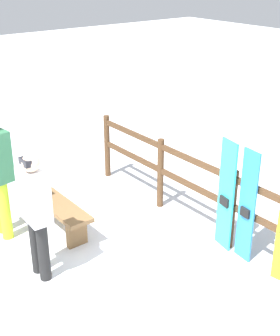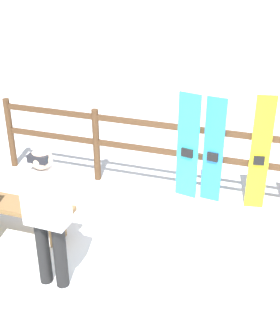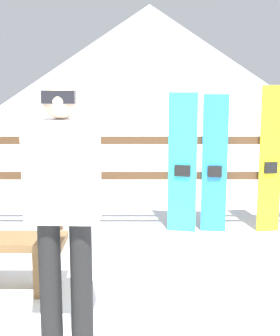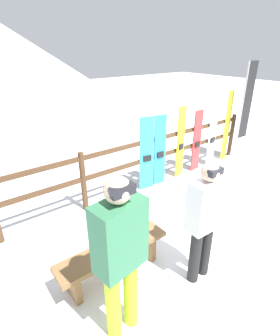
{
  "view_description": "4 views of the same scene",
  "coord_description": "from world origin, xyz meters",
  "px_view_note": "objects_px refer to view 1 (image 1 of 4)",
  "views": [
    {
      "loc": [
        3.46,
        -2.51,
        3.55
      ],
      "look_at": [
        -0.77,
        0.79,
        1.14
      ],
      "focal_mm": 50.0,
      "sensor_mm": 36.0,
      "label": 1
    },
    {
      "loc": [
        1.09,
        -3.96,
        3.45
      ],
      "look_at": [
        -0.46,
        0.78,
        0.81
      ],
      "focal_mm": 50.0,
      "sensor_mm": 36.0,
      "label": 2
    },
    {
      "loc": [
        -0.53,
        -3.31,
        1.59
      ],
      "look_at": [
        -0.53,
        0.85,
        0.85
      ],
      "focal_mm": 50.0,
      "sensor_mm": 36.0,
      "label": 3
    },
    {
      "loc": [
        -3.11,
        -2.08,
        2.72
      ],
      "look_at": [
        -0.73,
        1.01,
        0.89
      ],
      "focal_mm": 28.0,
      "sensor_mm": 36.0,
      "label": 4
    }
  ],
  "objects_px": {
    "bench": "(56,208)",
    "snowboard_blue": "(247,207)",
    "snowboard_cyan": "(226,196)",
    "person_white": "(35,208)"
  },
  "relations": [
    {
      "from": "bench",
      "to": "snowboard_blue",
      "type": "xyz_separation_m",
      "value": [
        2.12,
        1.53,
        0.42
      ]
    },
    {
      "from": "bench",
      "to": "snowboard_blue",
      "type": "relative_size",
      "value": 0.98
    },
    {
      "from": "snowboard_blue",
      "to": "snowboard_cyan",
      "type": "bearing_deg",
      "value": 180.0
    },
    {
      "from": "person_white",
      "to": "bench",
      "type": "bearing_deg",
      "value": 141.41
    },
    {
      "from": "person_white",
      "to": "snowboard_cyan",
      "type": "distance_m",
      "value": 2.4
    },
    {
      "from": "bench",
      "to": "person_white",
      "type": "bearing_deg",
      "value": -38.59
    },
    {
      "from": "person_white",
      "to": "snowboard_cyan",
      "type": "xyz_separation_m",
      "value": [
        0.92,
        2.21,
        -0.17
      ]
    },
    {
      "from": "person_white",
      "to": "snowboard_cyan",
      "type": "bearing_deg",
      "value": 67.38
    },
    {
      "from": "person_white",
      "to": "snowboard_blue",
      "type": "bearing_deg",
      "value": 60.15
    },
    {
      "from": "person_white",
      "to": "snowboard_blue",
      "type": "distance_m",
      "value": 2.56
    }
  ]
}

